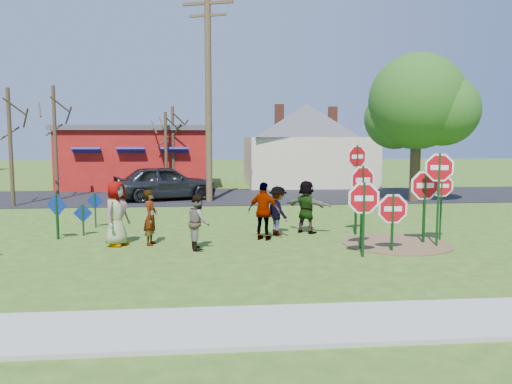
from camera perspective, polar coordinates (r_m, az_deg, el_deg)
ground at (r=15.42m, az=-1.52°, el=-5.50°), size 120.00×120.00×0.00m
sidewalk at (r=8.51m, az=1.83°, el=-15.00°), size 22.00×1.80×0.08m
road at (r=26.77m, az=-3.17°, el=-0.52°), size 120.00×7.50×0.04m
dirt_patch at (r=15.42m, az=15.75°, el=-5.67°), size 3.20×3.20×0.03m
red_building at (r=33.39m, az=-13.12°, el=4.00°), size 9.40×7.69×3.90m
cream_house at (r=33.71m, az=5.81°, el=5.77°), size 9.40×9.40×6.50m
stop_sign_a at (r=13.30m, az=12.21°, el=-1.30°), size 1.14×0.08×2.13m
stop_sign_b at (r=16.25m, az=11.45°, el=2.90°), size 0.94×0.40×3.04m
stop_sign_c at (r=15.13m, az=20.18°, el=1.52°), size 1.07×0.33×2.84m
stop_sign_d at (r=16.10m, az=20.44°, el=0.12°), size 0.90×0.24×2.15m
stop_sign_e at (r=14.18m, az=15.35°, el=-2.19°), size 1.12×0.08×1.75m
stop_sign_f at (r=15.52m, az=18.74°, el=0.24°), size 1.19×0.08×2.33m
stop_sign_g at (r=14.17m, az=12.06°, el=0.43°), size 1.04×0.39×2.51m
blue_diamond_b at (r=16.55m, az=-21.79°, el=-2.03°), size 0.68×0.30×1.43m
blue_diamond_c at (r=16.90m, az=-19.16°, el=-2.64°), size 0.61×0.06×1.04m
blue_diamond_d at (r=18.27m, az=-17.90°, el=-1.52°), size 0.58×0.06×1.24m
person_a at (r=14.99m, az=-15.64°, el=-2.41°), size 0.95×1.09×1.88m
person_b at (r=14.91m, az=-11.95°, el=-2.85°), size 0.46×0.64×1.63m
person_c at (r=14.11m, az=-6.59°, el=-3.42°), size 0.70×0.84×1.55m
person_d at (r=16.09m, az=2.51°, el=-2.16°), size 0.92×1.17×1.58m
person_e at (r=15.27m, az=0.92°, el=-2.21°), size 1.13×0.88×1.79m
person_f at (r=16.51m, az=5.79°, el=-1.69°), size 1.58×1.41×1.74m
suv at (r=25.54m, az=-10.37°, el=1.08°), size 5.47×3.48×1.74m
utility_pole at (r=24.57m, az=-5.46°, el=11.32°), size 2.40×0.90×10.16m
leafy_tree at (r=25.64m, az=18.17°, el=9.26°), size 5.08×4.63×7.22m
bare_tree_west at (r=25.22m, az=-26.34°, el=6.34°), size 1.80×1.80×5.38m
bare_tree_east at (r=28.93m, az=-10.27°, el=5.78°), size 1.80×1.80×4.61m
bare_tree_mid at (r=27.12m, az=-22.02°, el=6.96°), size 1.80×1.80×5.74m
bare_tree_extra at (r=29.64m, az=-9.47°, el=6.24°), size 1.80×1.80×4.97m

